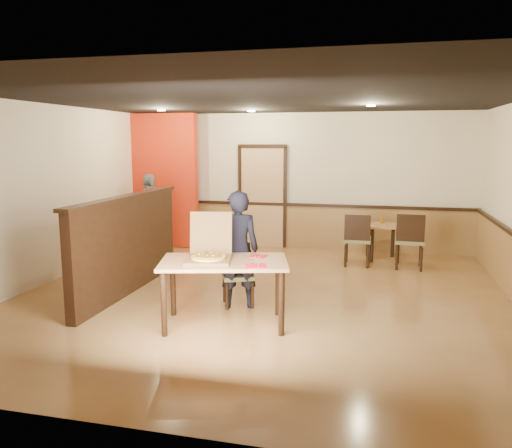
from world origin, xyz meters
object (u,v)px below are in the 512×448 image
at_px(diner_chair, 237,271).
at_px(side_table, 383,233).
at_px(main_table, 224,269).
at_px(pizza_box, 209,255).
at_px(passerby, 150,213).
at_px(side_chair_right, 410,239).
at_px(condiment, 382,220).
at_px(diner, 238,250).
at_px(side_chair_left, 357,238).

bearing_deg(diner_chair, side_table, 34.95).
height_order(main_table, pizza_box, pizza_box).
distance_m(main_table, passerby, 4.51).
xyz_separation_m(side_chair_right, pizza_box, (-2.52, -3.39, 0.34)).
bearing_deg(condiment, diner_chair, -120.78).
bearing_deg(main_table, diner_chair, 80.15).
bearing_deg(diner_chair, diner, -94.96).
height_order(main_table, passerby, passerby).
bearing_deg(main_table, diner, 77.34).
distance_m(diner_chair, passerby, 3.85).
bearing_deg(diner_chair, side_chair_right, 23.25).
xyz_separation_m(diner_chair, side_chair_left, (1.51, 2.54, 0.06)).
bearing_deg(diner_chair, side_chair_left, 35.99).
relative_size(side_chair_left, side_chair_right, 0.96).
relative_size(diner_chair, side_chair_left, 0.88).
distance_m(side_chair_left, condiment, 0.88).
bearing_deg(side_chair_right, passerby, -1.01).
bearing_deg(diner_chair, main_table, -108.67).
height_order(passerby, pizza_box, passerby).
bearing_deg(diner, diner_chair, -90.67).
bearing_deg(passerby, main_table, -159.63).
relative_size(passerby, condiment, 10.54).
xyz_separation_m(diner_chair, side_table, (1.96, 3.16, 0.05)).
bearing_deg(passerby, diner_chair, -153.11).
bearing_deg(main_table, side_table, 50.11).
height_order(main_table, diner, diner).
height_order(passerby, condiment, passerby).
height_order(side_table, passerby, passerby).
distance_m(main_table, condiment, 4.50).
xyz_separation_m(main_table, condiment, (1.88, 4.08, 0.05)).
bearing_deg(passerby, side_table, -101.79).
bearing_deg(diner, pizza_box, 59.08).
xyz_separation_m(side_chair_right, side_table, (-0.45, 0.62, -0.03)).
xyz_separation_m(side_table, pizza_box, (-2.07, -4.01, 0.37)).
bearing_deg(diner, side_chair_right, -150.45).
bearing_deg(condiment, side_chair_right, -57.47).
distance_m(main_table, diner_chair, 0.86).
xyz_separation_m(main_table, passerby, (-2.69, 3.62, 0.10)).
bearing_deg(side_chair_left, side_chair_right, 179.53).
bearing_deg(condiment, main_table, -114.72).
relative_size(side_chair_right, pizza_box, 1.40).
distance_m(side_table, passerby, 4.61).
distance_m(side_chair_right, condiment, 0.89).
xyz_separation_m(main_table, side_table, (1.90, 3.98, -0.19)).
height_order(side_chair_right, pizza_box, pizza_box).
bearing_deg(side_chair_left, pizza_box, 64.15).
bearing_deg(main_table, pizza_box, 177.89).
xyz_separation_m(main_table, side_chair_left, (1.45, 3.36, -0.18)).
xyz_separation_m(side_chair_right, condiment, (-0.47, 0.73, 0.21)).
bearing_deg(diner, side_table, -139.13).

